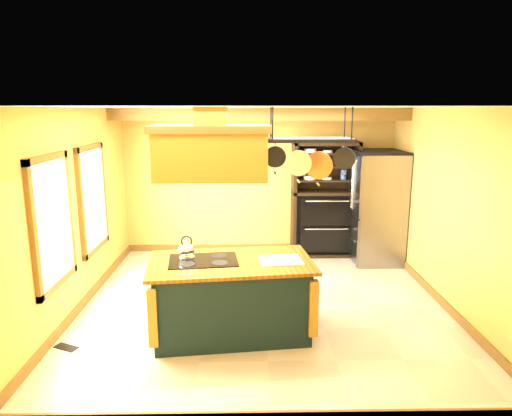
{
  "coord_description": "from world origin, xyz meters",
  "views": [
    {
      "loc": [
        -0.21,
        -5.96,
        2.68
      ],
      "look_at": [
        -0.09,
        0.3,
        1.32
      ],
      "focal_mm": 32.0,
      "sensor_mm": 36.0,
      "label": 1
    }
  ],
  "objects_px": {
    "pot_rack": "(310,148)",
    "refrigerator": "(376,209)",
    "hutch": "(324,211)",
    "kitchen_island": "(231,297)",
    "range_hood": "(212,150)"
  },
  "relations": [
    {
      "from": "pot_rack",
      "to": "refrigerator",
      "type": "bearing_deg",
      "value": 59.95
    },
    {
      "from": "pot_rack",
      "to": "hutch",
      "type": "height_order",
      "value": "pot_rack"
    },
    {
      "from": "refrigerator",
      "to": "pot_rack",
      "type": "bearing_deg",
      "value": -120.05
    },
    {
      "from": "refrigerator",
      "to": "kitchen_island",
      "type": "bearing_deg",
      "value": -132.32
    },
    {
      "from": "refrigerator",
      "to": "hutch",
      "type": "xyz_separation_m",
      "value": [
        -0.86,
        0.37,
        -0.11
      ]
    },
    {
      "from": "pot_rack",
      "to": "hutch",
      "type": "bearing_deg",
      "value": 77.07
    },
    {
      "from": "kitchen_island",
      "to": "pot_rack",
      "type": "distance_m",
      "value": 2.0
    },
    {
      "from": "pot_rack",
      "to": "hutch",
      "type": "xyz_separation_m",
      "value": [
        0.71,
        3.09,
        -1.42
      ]
    },
    {
      "from": "kitchen_island",
      "to": "refrigerator",
      "type": "height_order",
      "value": "refrigerator"
    },
    {
      "from": "kitchen_island",
      "to": "refrigerator",
      "type": "distance_m",
      "value": 3.71
    },
    {
      "from": "pot_rack",
      "to": "refrigerator",
      "type": "distance_m",
      "value": 3.4
    },
    {
      "from": "kitchen_island",
      "to": "pot_rack",
      "type": "relative_size",
      "value": 2.02
    },
    {
      "from": "kitchen_island",
      "to": "range_hood",
      "type": "xyz_separation_m",
      "value": [
        -0.2,
        -0.0,
        1.76
      ]
    },
    {
      "from": "pot_rack",
      "to": "hutch",
      "type": "relative_size",
      "value": 0.48
    },
    {
      "from": "kitchen_island",
      "to": "refrigerator",
      "type": "xyz_separation_m",
      "value": [
        2.48,
        2.72,
        0.47
      ]
    }
  ]
}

